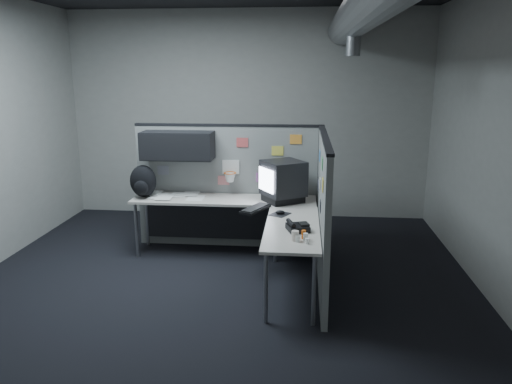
# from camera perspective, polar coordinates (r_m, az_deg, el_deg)

# --- Properties ---
(room) EXTENTS (5.62, 5.62, 3.22)m
(room) POSITION_cam_1_polar(r_m,az_deg,el_deg) (5.03, 1.87, 11.42)
(room) COLOR black
(room) RESTS_ON ground
(partition_back) EXTENTS (2.44, 0.42, 1.63)m
(partition_back) POSITION_cam_1_polar(r_m,az_deg,el_deg) (6.48, -4.70, 2.12)
(partition_back) COLOR slate
(partition_back) RESTS_ON ground
(partition_right) EXTENTS (0.07, 2.23, 1.63)m
(partition_right) POSITION_cam_1_polar(r_m,az_deg,el_deg) (5.44, 7.63, -2.17)
(partition_right) COLOR slate
(partition_right) RESTS_ON ground
(desk) EXTENTS (2.31, 2.11, 0.73)m
(desk) POSITION_cam_1_polar(r_m,az_deg,el_deg) (6.00, -1.74, -2.56)
(desk) COLOR beige
(desk) RESTS_ON ground
(monitor) EXTENTS (0.61, 0.61, 0.50)m
(monitor) POSITION_cam_1_polar(r_m,az_deg,el_deg) (6.06, 3.10, 1.28)
(monitor) COLOR black
(monitor) RESTS_ON desk
(keyboard) EXTENTS (0.34, 0.48, 0.04)m
(keyboard) POSITION_cam_1_polar(r_m,az_deg,el_deg) (5.73, -0.08, -1.93)
(keyboard) COLOR black
(keyboard) RESTS_ON desk
(mouse) EXTENTS (0.26, 0.28, 0.05)m
(mouse) POSITION_cam_1_polar(r_m,az_deg,el_deg) (5.58, 2.77, -2.42)
(mouse) COLOR black
(mouse) RESTS_ON desk
(phone) EXTENTS (0.26, 0.27, 0.10)m
(phone) POSITION_cam_1_polar(r_m,az_deg,el_deg) (5.03, 4.74, -4.01)
(phone) COLOR black
(phone) RESTS_ON desk
(bottles) EXTENTS (0.14, 0.19, 0.09)m
(bottles) POSITION_cam_1_polar(r_m,az_deg,el_deg) (4.75, 5.45, -5.17)
(bottles) COLOR silver
(bottles) RESTS_ON desk
(cup) EXTENTS (0.08, 0.08, 0.10)m
(cup) POSITION_cam_1_polar(r_m,az_deg,el_deg) (4.74, 4.49, -5.01)
(cup) COLOR beige
(cup) RESTS_ON desk
(papers) EXTENTS (0.80, 0.53, 0.02)m
(papers) POSITION_cam_1_polar(r_m,az_deg,el_deg) (6.47, -9.41, -0.38)
(papers) COLOR white
(papers) RESTS_ON desk
(backpack) EXTENTS (0.39, 0.37, 0.41)m
(backpack) POSITION_cam_1_polar(r_m,az_deg,el_deg) (6.44, -12.79, 1.15)
(backpack) COLOR black
(backpack) RESTS_ON desk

